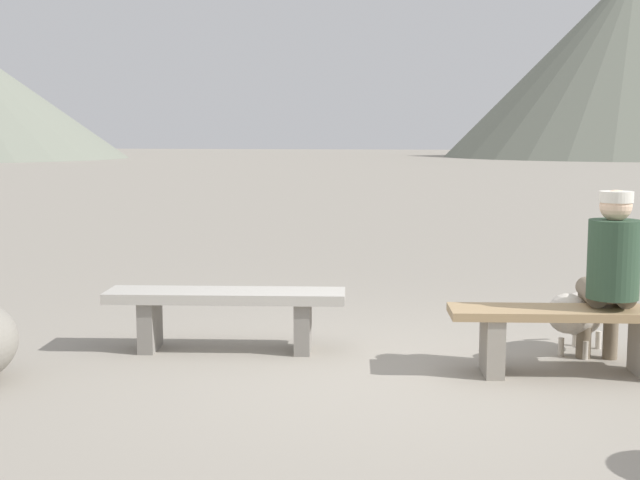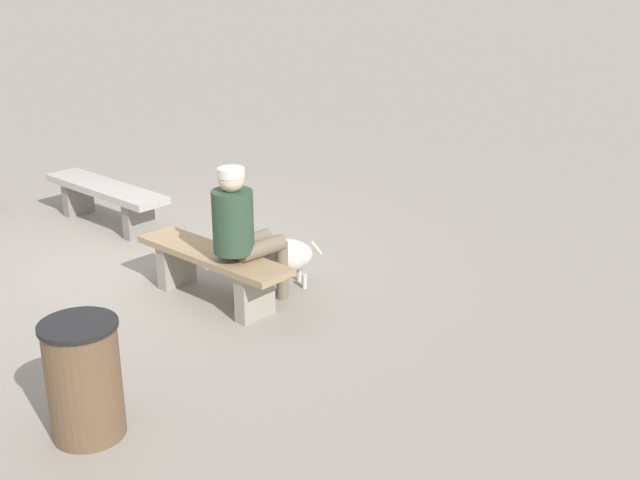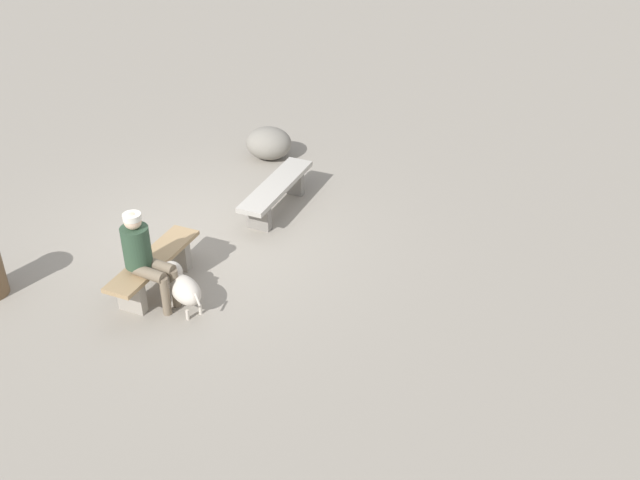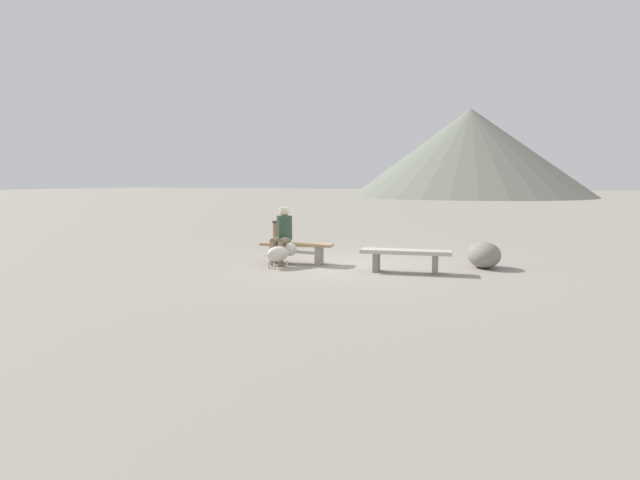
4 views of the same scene
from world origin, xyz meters
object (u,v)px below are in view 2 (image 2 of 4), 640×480
bench_left (106,196)px  trash_bin (84,380)px  bench_right (213,267)px  dog (271,256)px  seated_person (242,226)px

bench_left → trash_bin: 4.28m
bench_right → trash_bin: trash_bin is taller
dog → trash_bin: 2.60m
bench_right → dog: 0.57m
dog → trash_bin: bearing=47.8°
bench_right → bench_left: bearing=167.2°
bench_left → dog: dog is taller
bench_left → seated_person: bearing=-9.7°
bench_left → dog: 2.69m
bench_left → bench_right: bench_left is taller
seated_person → dog: size_ratio=1.50×
bench_left → seated_person: (2.83, 0.03, 0.41)m
bench_left → bench_right: bearing=-12.8°
bench_left → bench_right: 2.56m
bench_right → trash_bin: 2.17m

